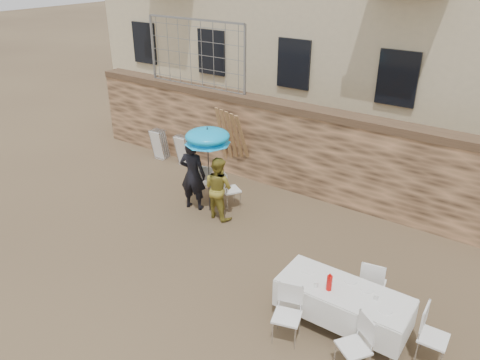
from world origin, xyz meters
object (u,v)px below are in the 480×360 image
Objects in this scene: chair_stack_right at (185,149)px; woman_dress at (218,188)px; couple_chair_right at (231,189)px; banquet_table at (344,291)px; table_chair_back at (372,282)px; table_chair_front_left at (287,316)px; umbrella at (208,139)px; soda_bottle at (329,283)px; man_suit at (193,175)px; table_chair_side at (434,337)px; chair_stack_left at (163,143)px; couple_chair_left at (208,181)px; table_chair_front_right at (354,346)px.

woman_dress is at bearing -35.48° from chair_stack_right.
banquet_table is at bearing -179.12° from couple_chair_right.
table_chair_back reaches higher than chair_stack_right.
umbrella is at bearing 128.05° from table_chair_front_left.
soda_bottle reaches higher than chair_stack_right.
man_suit reaches higher than soda_bottle.
woman_dress reaches higher than banquet_table.
chair_stack_left is at bearing 66.31° from table_chair_side.
chair_stack_left is at bearing -43.39° from couple_chair_left.
chair_stack_left is (-7.84, 4.34, -0.02)m from table_chair_front_right.
woman_dress is at bearing -27.95° from chair_stack_left.
woman_dress is at bearing -23.22° from table_chair_back.
woman_dress is 4.98m from table_chair_front_right.
woman_dress is at bearing 165.73° from man_suit.
man_suit is 5.65m from table_chair_front_right.
table_chair_front_right is (0.50, -0.75, -0.25)m from banquet_table.
table_chair_front_left is 1.00× the size of table_chair_front_right.
soda_bottle is at bearing 56.87° from table_chair_back.
table_chair_front_right is at bearing 131.23° from couple_chair_left.
man_suit is at bearing 72.87° from table_chair_side.
chair_stack_right is at bearing 4.18° from couple_chair_right.
chair_stack_right is (-5.84, 4.34, -0.02)m from table_chair_front_left.
table_chair_front_left reaches higher than chair_stack_left.
umbrella is 2.03× the size of table_chair_front_left.
chair_stack_right is (-6.94, 4.34, -0.02)m from table_chair_front_right.
umbrella is at bearing 179.77° from man_suit.
woman_dress is 5.73× the size of soda_bottle.
table_chair_side is at bearing -17.19° from umbrella.
soda_bottle is at bearing 96.96° from table_chair_side.
umbrella is at bearing 156.38° from banquet_table.
man_suit is at bearing -171.02° from table_chair_front_right.
soda_bottle is (3.97, -1.97, -0.92)m from umbrella.
banquet_table is at bearing 158.68° from table_chair_front_right.
couple_chair_left is 5.90m from table_chair_front_right.
man_suit is at bearing -165.96° from umbrella.
soda_bottle is at bearing 40.16° from table_chair_front_left.
table_chair_front_left is at bearing -145.01° from table_chair_front_right.
couple_chair_left is 2.29m from chair_stack_right.
man_suit is 1.90× the size of chair_stack_right.
table_chair_front_left is (3.22, -2.47, -0.26)m from woman_dress.
table_chair_front_left and table_chair_back have the same top height.
woman_dress is 1.55× the size of table_chair_front_left.
table_chair_front_right is at bearing -40.60° from soda_bottle.
chair_stack_left is at bearing 131.06° from table_chair_front_left.
banquet_table is 2.19× the size of table_chair_side.
table_chair_front_right is (4.37, -3.02, 0.00)m from couple_chair_right.
umbrella is 1.45m from couple_chair_right.
couple_chair_right is (-0.05, 0.55, -0.26)m from woman_dress.
table_chair_front_left is at bearing 124.74° from couple_chair_left.
soda_bottle is at bearing -27.65° from chair_stack_left.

